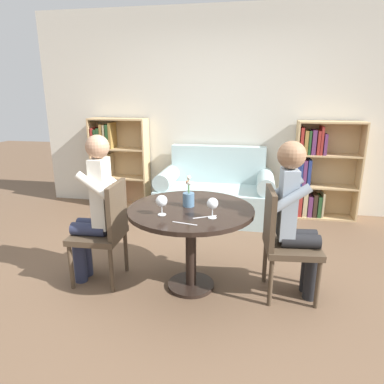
{
  "coord_description": "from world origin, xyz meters",
  "views": [
    {
      "loc": [
        0.48,
        -2.57,
        1.62
      ],
      "look_at": [
        0.0,
        0.05,
        0.84
      ],
      "focal_mm": 32.0,
      "sensor_mm": 36.0,
      "label": 1
    }
  ],
  "objects_px": {
    "chair_right": "(283,239)",
    "wine_glass_left": "(162,202)",
    "wine_glass_right": "(213,204)",
    "person_left": "(94,208)",
    "person_right": "(296,216)",
    "bookshelf_right": "(318,173)",
    "bookshelf_left": "(114,164)",
    "chair_left": "(105,228)",
    "couch": "(215,194)",
    "flower_vase": "(189,197)"
  },
  "relations": [
    {
      "from": "chair_right",
      "to": "wine_glass_left",
      "type": "bearing_deg",
      "value": 98.06
    },
    {
      "from": "wine_glass_right",
      "to": "person_left",
      "type": "bearing_deg",
      "value": 170.94
    },
    {
      "from": "person_left",
      "to": "person_right",
      "type": "height_order",
      "value": "person_left"
    },
    {
      "from": "bookshelf_right",
      "to": "wine_glass_right",
      "type": "relative_size",
      "value": 8.2
    },
    {
      "from": "person_right",
      "to": "wine_glass_right",
      "type": "xyz_separation_m",
      "value": [
        -0.63,
        -0.24,
        0.14
      ]
    },
    {
      "from": "bookshelf_left",
      "to": "chair_right",
      "type": "distance_m",
      "value": 3.03
    },
    {
      "from": "bookshelf_left",
      "to": "chair_left",
      "type": "distance_m",
      "value": 2.21
    },
    {
      "from": "chair_left",
      "to": "bookshelf_right",
      "type": "bearing_deg",
      "value": 133.36
    },
    {
      "from": "bookshelf_left",
      "to": "bookshelf_right",
      "type": "relative_size",
      "value": 1.0
    },
    {
      "from": "couch",
      "to": "wine_glass_right",
      "type": "bearing_deg",
      "value": -84.22
    },
    {
      "from": "couch",
      "to": "flower_vase",
      "type": "xyz_separation_m",
      "value": [
        -0.03,
        -1.73,
        0.48
      ]
    },
    {
      "from": "bookshelf_right",
      "to": "couch",
      "type": "bearing_deg",
      "value": -168.58
    },
    {
      "from": "couch",
      "to": "bookshelf_left",
      "type": "relative_size",
      "value": 1.18
    },
    {
      "from": "person_left",
      "to": "bookshelf_left",
      "type": "bearing_deg",
      "value": -163.24
    },
    {
      "from": "person_right",
      "to": "wine_glass_left",
      "type": "distance_m",
      "value": 1.05
    },
    {
      "from": "chair_right",
      "to": "wine_glass_left",
      "type": "xyz_separation_m",
      "value": [
        -0.93,
        -0.23,
        0.33
      ]
    },
    {
      "from": "flower_vase",
      "to": "wine_glass_left",
      "type": "bearing_deg",
      "value": -123.63
    },
    {
      "from": "chair_right",
      "to": "flower_vase",
      "type": "height_order",
      "value": "flower_vase"
    },
    {
      "from": "bookshelf_right",
      "to": "chair_right",
      "type": "xyz_separation_m",
      "value": [
        -0.57,
        -2.0,
        -0.11
      ]
    },
    {
      "from": "bookshelf_left",
      "to": "flower_vase",
      "type": "relative_size",
      "value": 4.85
    },
    {
      "from": "chair_right",
      "to": "person_left",
      "type": "relative_size",
      "value": 0.7
    },
    {
      "from": "bookshelf_right",
      "to": "chair_left",
      "type": "relative_size",
      "value": 1.41
    },
    {
      "from": "chair_left",
      "to": "wine_glass_right",
      "type": "distance_m",
      "value": 1.01
    },
    {
      "from": "couch",
      "to": "flower_vase",
      "type": "relative_size",
      "value": 5.72
    },
    {
      "from": "chair_left",
      "to": "wine_glass_left",
      "type": "bearing_deg",
      "value": 71.03
    },
    {
      "from": "bookshelf_left",
      "to": "person_left",
      "type": "distance_m",
      "value": 2.18
    },
    {
      "from": "chair_right",
      "to": "wine_glass_right",
      "type": "height_order",
      "value": "chair_right"
    },
    {
      "from": "chair_left",
      "to": "person_right",
      "type": "distance_m",
      "value": 1.59
    },
    {
      "from": "chair_left",
      "to": "chair_right",
      "type": "height_order",
      "value": "same"
    },
    {
      "from": "person_left",
      "to": "chair_left",
      "type": "bearing_deg",
      "value": 91.14
    },
    {
      "from": "bookshelf_left",
      "to": "flower_vase",
      "type": "height_order",
      "value": "bookshelf_left"
    },
    {
      "from": "person_left",
      "to": "wine_glass_left",
      "type": "height_order",
      "value": "person_left"
    },
    {
      "from": "wine_glass_right",
      "to": "chair_right",
      "type": "bearing_deg",
      "value": 22.29
    },
    {
      "from": "couch",
      "to": "wine_glass_left",
      "type": "distance_m",
      "value": 2.04
    },
    {
      "from": "person_left",
      "to": "wine_glass_right",
      "type": "distance_m",
      "value": 1.06
    },
    {
      "from": "person_left",
      "to": "wine_glass_left",
      "type": "bearing_deg",
      "value": 73.64
    },
    {
      "from": "bookshelf_left",
      "to": "wine_glass_right",
      "type": "height_order",
      "value": "bookshelf_left"
    },
    {
      "from": "chair_left",
      "to": "person_left",
      "type": "relative_size",
      "value": 0.7
    },
    {
      "from": "bookshelf_right",
      "to": "wine_glass_right",
      "type": "xyz_separation_m",
      "value": [
        -1.11,
        -2.23,
        0.22
      ]
    },
    {
      "from": "wine_glass_left",
      "to": "flower_vase",
      "type": "relative_size",
      "value": 0.59
    },
    {
      "from": "person_left",
      "to": "flower_vase",
      "type": "bearing_deg",
      "value": 93.46
    },
    {
      "from": "couch",
      "to": "wine_glass_right",
      "type": "distance_m",
      "value": 2.04
    },
    {
      "from": "wine_glass_left",
      "to": "person_left",
      "type": "bearing_deg",
      "value": 165.32
    },
    {
      "from": "bookshelf_left",
      "to": "chair_left",
      "type": "height_order",
      "value": "bookshelf_left"
    },
    {
      "from": "person_left",
      "to": "wine_glass_left",
      "type": "xyz_separation_m",
      "value": [
        0.64,
        -0.17,
        0.15
      ]
    },
    {
      "from": "person_right",
      "to": "chair_right",
      "type": "bearing_deg",
      "value": 93.97
    },
    {
      "from": "person_left",
      "to": "person_right",
      "type": "distance_m",
      "value": 1.66
    },
    {
      "from": "person_right",
      "to": "couch",
      "type": "bearing_deg",
      "value": 19.99
    },
    {
      "from": "bookshelf_right",
      "to": "chair_left",
      "type": "distance_m",
      "value": 2.91
    },
    {
      "from": "bookshelf_left",
      "to": "person_right",
      "type": "bearing_deg",
      "value": -40.26
    }
  ]
}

